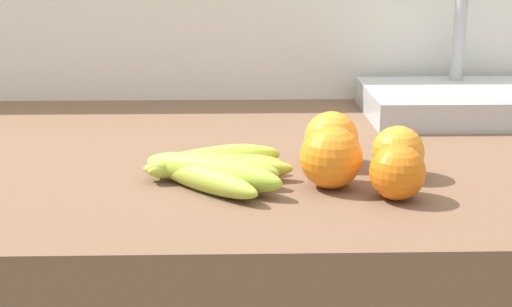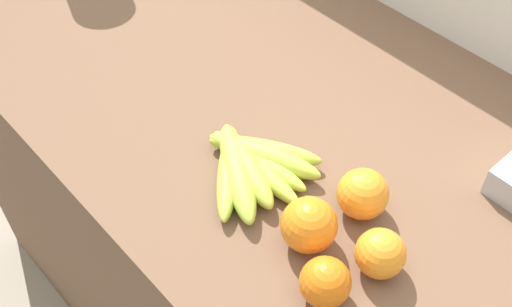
{
  "view_description": "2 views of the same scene",
  "coord_description": "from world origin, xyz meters",
  "px_view_note": "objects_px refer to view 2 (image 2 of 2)",
  "views": [
    {
      "loc": [
        -0.1,
        -1.04,
        1.18
      ],
      "look_at": [
        -0.08,
        -0.15,
        0.92
      ],
      "focal_mm": 50.58,
      "sensor_mm": 36.0,
      "label": 1
    },
    {
      "loc": [
        0.34,
        -0.56,
        1.62
      ],
      "look_at": [
        -0.11,
        -0.15,
        0.96
      ],
      "focal_mm": 43.66,
      "sensor_mm": 36.0,
      "label": 2
    }
  ],
  "objects_px": {
    "orange_front": "(325,282)",
    "orange_back_left": "(380,253)",
    "banana_bunch": "(250,164)",
    "orange_right": "(309,225)",
    "orange_far_right": "(363,194)"
  },
  "relations": [
    {
      "from": "orange_right",
      "to": "orange_far_right",
      "type": "relative_size",
      "value": 1.05
    },
    {
      "from": "banana_bunch",
      "to": "orange_front",
      "type": "relative_size",
      "value": 3.12
    },
    {
      "from": "orange_right",
      "to": "orange_far_right",
      "type": "distance_m",
      "value": 0.1
    },
    {
      "from": "orange_front",
      "to": "orange_back_left",
      "type": "relative_size",
      "value": 0.99
    },
    {
      "from": "orange_far_right",
      "to": "orange_right",
      "type": "bearing_deg",
      "value": -97.37
    },
    {
      "from": "banana_bunch",
      "to": "orange_far_right",
      "type": "distance_m",
      "value": 0.18
    },
    {
      "from": "orange_right",
      "to": "orange_back_left",
      "type": "relative_size",
      "value": 1.15
    },
    {
      "from": "orange_back_left",
      "to": "orange_far_right",
      "type": "relative_size",
      "value": 0.91
    },
    {
      "from": "orange_right",
      "to": "banana_bunch",
      "type": "bearing_deg",
      "value": 170.02
    },
    {
      "from": "orange_right",
      "to": "orange_front",
      "type": "xyz_separation_m",
      "value": [
        0.08,
        -0.05,
        -0.01
      ]
    },
    {
      "from": "orange_far_right",
      "to": "banana_bunch",
      "type": "bearing_deg",
      "value": -156.76
    },
    {
      "from": "banana_bunch",
      "to": "orange_front",
      "type": "distance_m",
      "value": 0.24
    },
    {
      "from": "orange_right",
      "to": "orange_front",
      "type": "relative_size",
      "value": 1.17
    },
    {
      "from": "orange_front",
      "to": "orange_back_left",
      "type": "distance_m",
      "value": 0.09
    },
    {
      "from": "orange_front",
      "to": "orange_far_right",
      "type": "xyz_separation_m",
      "value": [
        -0.06,
        0.14,
        0.0
      ]
    }
  ]
}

